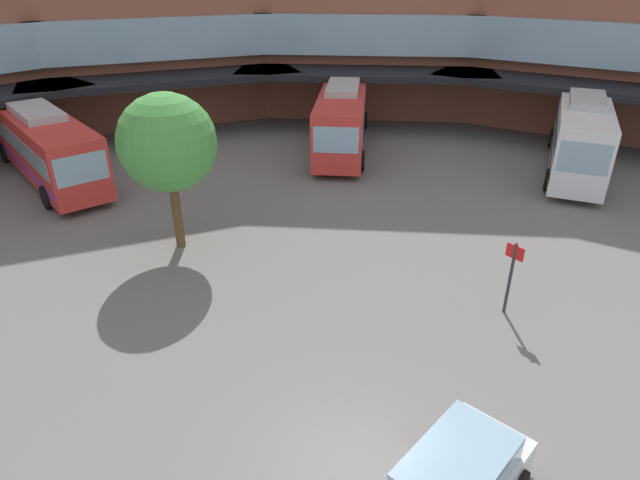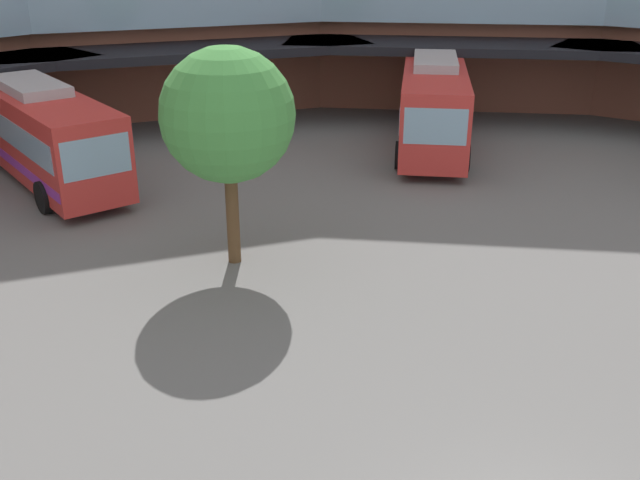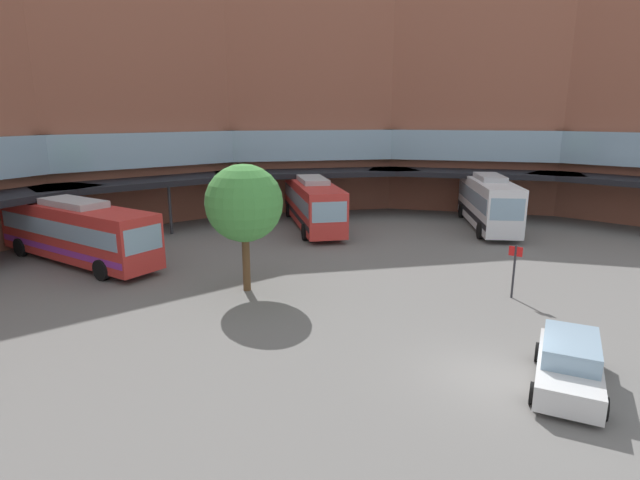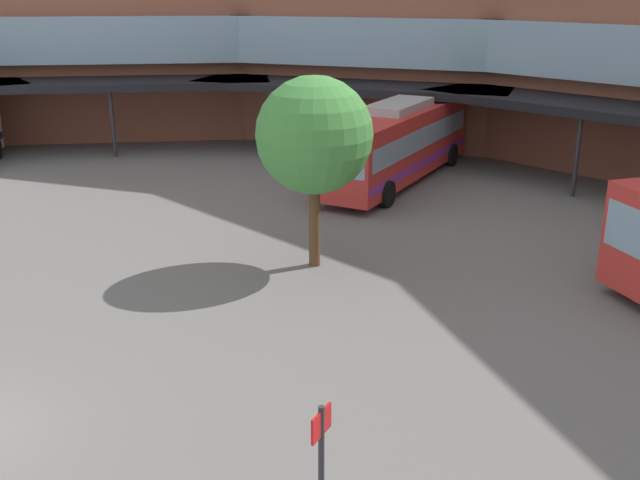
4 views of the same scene
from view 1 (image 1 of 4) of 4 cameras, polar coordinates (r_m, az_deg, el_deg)
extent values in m
plane|color=slate|center=(13.31, 2.80, -22.70)|extent=(114.42, 114.42, 0.00)
cube|color=#8CADC6|center=(39.61, 26.94, 18.38)|extent=(13.86, 15.53, 2.49)
cube|color=black|center=(35.60, 25.31, 14.39)|extent=(13.06, 15.49, 0.40)
cylinder|color=#2D2D33|center=(34.44, 24.31, 11.11)|extent=(0.20, 0.20, 3.56)
cube|color=#8CADC6|center=(40.35, 4.97, 21.19)|extent=(15.98, 12.16, 2.49)
cube|color=black|center=(36.31, 4.77, 17.05)|extent=(16.44, 10.89, 0.40)
cylinder|color=#2D2D33|center=(35.13, 4.63, 13.72)|extent=(0.20, 0.20, 3.56)
cube|color=#8CADC6|center=(39.69, -17.27, 20.03)|extent=(14.74, 6.24, 2.49)
cube|color=black|center=(35.68, -15.98, 15.94)|extent=(16.38, 4.00, 0.40)
cylinder|color=#2D2D33|center=(34.51, -15.24, 12.61)|extent=(0.20, 0.20, 3.56)
cube|color=red|center=(32.78, 2.39, 12.90)|extent=(7.62, 11.61, 3.01)
cube|color=#8CADC6|center=(32.69, 2.40, 13.51)|extent=(7.35, 11.01, 0.96)
cube|color=black|center=(33.01, 2.36, 11.49)|extent=(7.54, 11.41, 0.36)
cube|color=#8CADC6|center=(27.10, 1.68, 10.50)|extent=(2.07, 1.13, 1.33)
cube|color=#B2B2B7|center=(32.39, 2.45, 15.78)|extent=(3.52, 4.58, 0.36)
cylinder|color=black|center=(29.31, 4.42, 8.35)|extent=(0.77, 1.12, 1.10)
cylinder|color=black|center=(29.46, -0.64, 8.53)|extent=(0.77, 1.12, 1.10)
cylinder|color=black|center=(36.93, 4.75, 12.44)|extent=(0.77, 1.12, 1.10)
cylinder|color=black|center=(37.05, 0.68, 12.58)|extent=(0.77, 1.12, 1.10)
cube|color=white|center=(31.94, 25.71, 10.01)|extent=(9.16, 9.40, 3.24)
cube|color=#8CADC6|center=(31.84, 25.86, 10.67)|extent=(8.75, 8.97, 1.04)
cube|color=black|center=(32.18, 25.38, 8.49)|extent=(9.03, 9.26, 0.39)
cube|color=#8CADC6|center=(26.75, 26.06, 7.75)|extent=(1.62, 1.56, 1.42)
cube|color=#B2B2B7|center=(31.52, 26.39, 13.10)|extent=(3.89, 3.95, 0.36)
cylinder|color=black|center=(29.01, 27.60, 4.97)|extent=(0.98, 1.00, 1.10)
cylinder|color=black|center=(28.82, 22.88, 5.86)|extent=(0.98, 1.00, 1.10)
cylinder|color=black|center=(35.91, 27.07, 9.06)|extent=(0.98, 1.00, 1.10)
cylinder|color=black|center=(35.76, 23.23, 9.79)|extent=(0.98, 1.00, 1.10)
cube|color=red|center=(31.14, -27.06, 9.01)|extent=(6.03, 12.10, 2.92)
cube|color=#8CADC6|center=(31.05, -27.20, 9.61)|extent=(5.86, 11.43, 0.93)
cube|color=purple|center=(31.38, -26.74, 7.61)|extent=(5.98, 11.88, 0.35)
cube|color=#8CADC6|center=(25.55, -23.85, 6.88)|extent=(2.16, 0.79, 1.28)
cube|color=#B2B2B7|center=(30.74, -27.72, 11.87)|extent=(2.99, 4.62, 0.36)
cylinder|color=black|center=(28.08, -21.96, 5.48)|extent=(0.62, 1.14, 1.10)
cylinder|color=black|center=(27.53, -26.85, 4.03)|extent=(0.62, 1.14, 1.10)
cylinder|color=black|center=(35.54, -26.35, 9.06)|extent=(0.62, 1.14, 1.10)
cylinder|color=black|center=(35.11, -30.28, 7.93)|extent=(0.62, 1.14, 1.10)
cube|color=#8CADC6|center=(12.03, 14.27, -22.03)|extent=(3.07, 2.59, 0.60)
cylinder|color=black|center=(13.68, 12.97, -19.70)|extent=(0.69, 0.49, 0.66)
cylinder|color=brown|center=(21.62, -14.90, 3.25)|extent=(0.36, 0.36, 3.25)
sphere|color=#479342|center=(20.71, -15.78, 9.84)|extent=(3.61, 3.61, 3.61)
cylinder|color=#2D2D33|center=(18.07, 19.37, -3.87)|extent=(0.10, 0.10, 2.51)
cube|color=red|center=(17.61, 19.85, -1.21)|extent=(0.22, 0.58, 0.44)
camera|label=2|loc=(2.82, -71.20, -23.93)|focal=40.98mm
camera|label=3|loc=(9.90, -106.60, -21.81)|focal=28.38mm
camera|label=4|loc=(18.48, 55.46, 11.10)|focal=41.17mm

